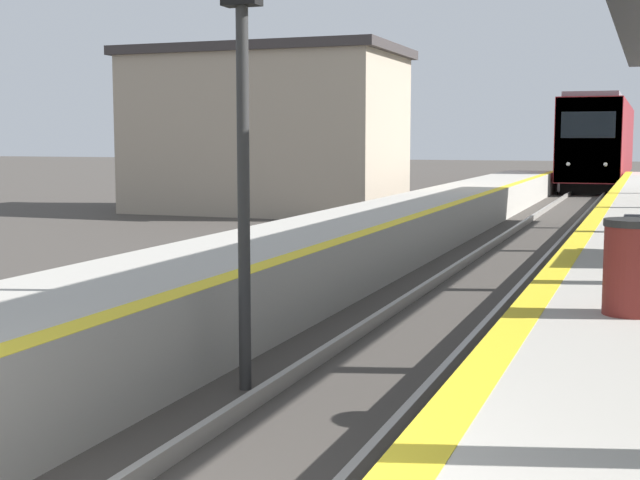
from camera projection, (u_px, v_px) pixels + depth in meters
The scene contains 4 objects.
train at pixel (601, 142), 47.64m from camera, with size 2.79×21.20×4.51m.
signal_near at pixel (242, 59), 8.46m from camera, with size 0.36×0.31×4.62m.
trash_bin at pixel (632, 267), 7.58m from camera, with size 0.49×0.49×0.82m.
station_building at pixel (267, 130), 30.07m from camera, with size 9.08×5.43×5.47m.
Camera 1 is at (2.65, -2.95, 2.47)m, focal length 50.00 mm.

